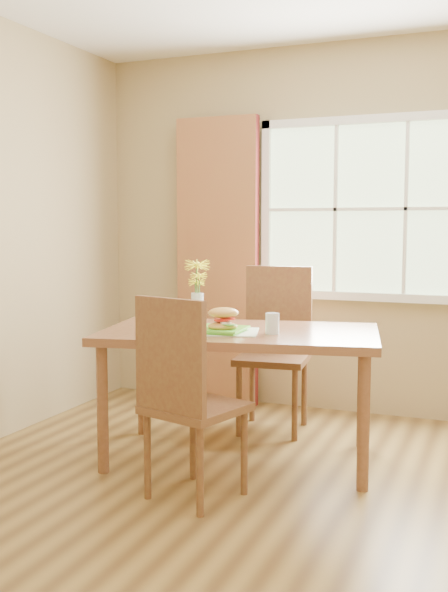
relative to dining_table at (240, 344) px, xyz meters
name	(u,v)px	position (x,y,z in m)	size (l,w,h in m)	color
room	(296,233)	(0.51, -0.60, 0.65)	(4.24, 3.84, 2.74)	olive
window	(370,209)	(0.51, 1.27, 0.80)	(1.62, 0.06, 1.32)	#B3D09D
curtain_left	(217,262)	(-0.64, 1.18, 0.40)	(0.65, 0.08, 2.20)	maroon
dining_table	(240,344)	(0.00, 0.00, 0.00)	(1.74, 1.19, 0.78)	brown
chair_near	(184,391)	(-0.03, -0.71, -0.13)	(0.54, 0.54, 1.04)	brown
chair_far	(276,340)	(-0.01, 0.72, -0.09)	(0.51, 0.51, 1.10)	brown
placemat	(218,332)	(-0.08, -0.12, 0.08)	(0.45, 0.33, 0.01)	beige
plate	(221,331)	(-0.06, -0.14, 0.09)	(0.27, 0.27, 0.01)	#62DA36
croissant_sandwich	(223,319)	(-0.04, -0.17, 0.16)	(0.21, 0.18, 0.13)	#ECAB50
water_glass	(272,324)	(0.22, -0.06, 0.14)	(0.08, 0.08, 0.12)	silver
flower_vase	(197,286)	(-0.33, 0.13, 0.32)	(0.16, 0.16, 0.40)	silver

